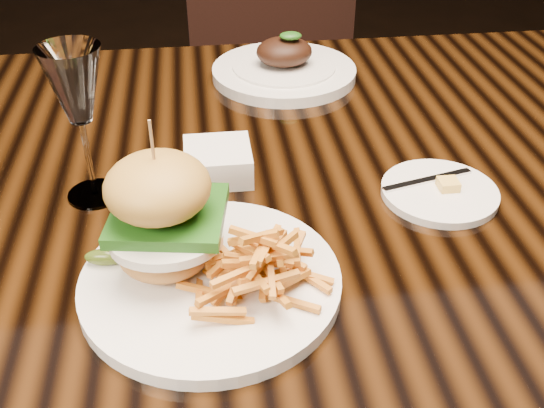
{
  "coord_description": "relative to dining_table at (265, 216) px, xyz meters",
  "views": [
    {
      "loc": [
        -0.08,
        -0.7,
        1.19
      ],
      "look_at": [
        -0.01,
        -0.17,
        0.81
      ],
      "focal_mm": 42.0,
      "sensor_mm": 36.0,
      "label": 1
    }
  ],
  "objects": [
    {
      "name": "chair_far",
      "position": [
        0.14,
        0.89,
        -0.13
      ],
      "size": [
        0.48,
        0.49,
        0.95
      ],
      "rotation": [
        0.0,
        0.0,
        0.05
      ],
      "color": "black",
      "rests_on": "ground"
    },
    {
      "name": "wine_glass",
      "position": [
        -0.21,
        -0.03,
        0.22
      ],
      "size": [
        0.07,
        0.07,
        0.19
      ],
      "color": "white",
      "rests_on": "dining_table"
    },
    {
      "name": "side_saucer",
      "position": [
        0.21,
        -0.09,
        0.08
      ],
      "size": [
        0.14,
        0.14,
        0.02
      ],
      "rotation": [
        0.0,
        0.0,
        -0.28
      ],
      "color": "white",
      "rests_on": "dining_table"
    },
    {
      "name": "ramekin",
      "position": [
        -0.06,
        -0.01,
        0.1
      ],
      "size": [
        0.1,
        0.1,
        0.04
      ],
      "primitive_type": "cube",
      "rotation": [
        0.0,
        0.0,
        0.25
      ],
      "color": "white",
      "rests_on": "dining_table"
    },
    {
      "name": "dining_table",
      "position": [
        0.0,
        0.0,
        0.0
      ],
      "size": [
        1.6,
        0.9,
        0.75
      ],
      "color": "black",
      "rests_on": "ground"
    },
    {
      "name": "far_dish",
      "position": [
        0.07,
        0.29,
        0.09
      ],
      "size": [
        0.24,
        0.24,
        0.08
      ],
      "rotation": [
        0.0,
        0.0,
        -0.38
      ],
      "color": "white",
      "rests_on": "dining_table"
    },
    {
      "name": "burger_plate",
      "position": [
        -0.08,
        -0.22,
        0.12
      ],
      "size": [
        0.26,
        0.26,
        0.18
      ],
      "rotation": [
        0.0,
        0.0,
        -0.38
      ],
      "color": "white",
      "rests_on": "dining_table"
    }
  ]
}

